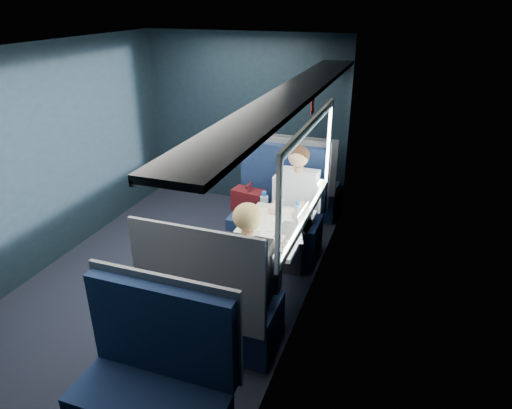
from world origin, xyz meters
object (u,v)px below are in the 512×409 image
(man, at_px, (296,201))
(woman, at_px, (250,268))
(table, at_px, (269,234))
(bottle_small, at_px, (298,213))
(seat_row_front, at_px, (298,187))
(seat_row_back, at_px, (154,392))
(seat_bay_far, at_px, (214,306))
(cup, at_px, (309,212))
(laptop, at_px, (298,226))
(seat_bay_near, at_px, (276,215))

(man, relative_size, woman, 1.00)
(table, relative_size, woman, 0.76)
(man, height_order, woman, same)
(table, distance_m, bottle_small, 0.33)
(seat_row_front, bearing_deg, seat_row_back, -90.00)
(seat_bay_far, height_order, cup, seat_bay_far)
(man, height_order, cup, man)
(seat_row_front, height_order, laptop, seat_row_front)
(seat_row_back, bearing_deg, man, 84.28)
(seat_row_back, relative_size, bottle_small, 5.41)
(laptop, bearing_deg, seat_bay_near, 118.25)
(seat_row_front, relative_size, woman, 0.88)
(man, xyz_separation_m, woman, (0.00, -1.41, 0.01))
(seat_row_front, distance_m, seat_row_back, 3.59)
(bottle_small, bearing_deg, man, 106.28)
(man, distance_m, laptop, 0.76)
(seat_row_back, distance_m, laptop, 1.88)
(table, distance_m, seat_row_front, 1.82)
(seat_bay_near, bearing_deg, man, -32.77)
(woman, bearing_deg, man, 90.00)
(seat_bay_near, xyz_separation_m, laptop, (0.48, -0.89, 0.38))
(seat_row_front, bearing_deg, seat_bay_near, -91.15)
(seat_bay_far, distance_m, seat_row_front, 2.67)
(seat_row_back, bearing_deg, cup, 77.34)
(seat_bay_far, distance_m, man, 1.62)
(seat_bay_far, height_order, woman, woman)
(seat_row_back, height_order, bottle_small, seat_row_back)
(seat_row_front, height_order, cup, seat_row_front)
(man, bearing_deg, seat_row_back, -95.72)
(table, relative_size, cup, 10.57)
(laptop, distance_m, cup, 0.36)
(seat_bay_near, xyz_separation_m, seat_bay_far, (0.02, -1.75, -0.01))
(seat_row_back, xyz_separation_m, laptop, (0.46, 1.77, 0.40))
(seat_bay_near, height_order, man, man)
(seat_row_back, distance_m, cup, 2.22)
(seat_bay_far, bearing_deg, seat_row_back, -90.00)
(seat_row_back, height_order, woman, woman)
(table, bearing_deg, laptop, -4.55)
(woman, height_order, bottle_small, woman)
(seat_bay_near, bearing_deg, cup, -46.84)
(woman, bearing_deg, seat_bay_far, -146.18)
(seat_bay_far, xyz_separation_m, man, (0.25, 1.57, 0.30))
(woman, relative_size, bottle_small, 6.17)
(seat_row_front, xyz_separation_m, cup, (0.48, -1.46, 0.38))
(seat_row_front, bearing_deg, seat_bay_far, -90.00)
(seat_row_back, bearing_deg, seat_bay_far, 90.00)
(seat_bay_far, relative_size, seat_row_front, 1.09)
(man, bearing_deg, seat_bay_far, -99.03)
(table, distance_m, seat_bay_far, 0.93)
(bottle_small, bearing_deg, seat_row_back, -101.35)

